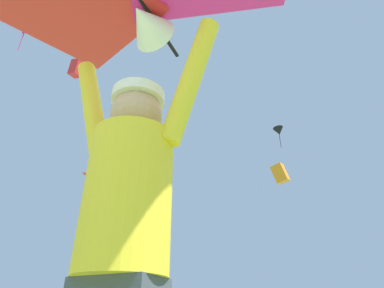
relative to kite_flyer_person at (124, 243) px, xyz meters
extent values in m
cylinder|color=yellow|center=(0.00, 0.00, 0.16)|extent=(0.43, 0.43, 0.56)
sphere|color=tan|center=(0.00, 0.00, 0.56)|extent=(0.23, 0.23, 0.23)
cylinder|color=white|center=(0.00, 0.00, 0.65)|extent=(0.30, 0.30, 0.05)
cylinder|color=yellow|center=(0.25, -0.08, 0.68)|extent=(0.29, 0.17, 0.62)
cylinder|color=yellow|center=(-0.25, 0.08, 0.68)|extent=(0.29, 0.17, 0.62)
cylinder|color=black|center=(0.00, 0.00, 1.26)|extent=(0.26, 0.73, 0.02)
cube|color=red|center=(-0.47, 0.03, 1.36)|extent=(1.17, 1.16, 0.22)
cone|color=white|center=(0.00, 0.00, 1.16)|extent=(0.29, 0.26, 0.24)
pyramid|color=red|center=(-10.06, 20.86, 9.98)|extent=(0.63, 0.63, 0.09)
cone|color=black|center=(7.80, 34.11, 20.86)|extent=(1.71, 1.66, 1.17)
cylinder|color=black|center=(7.80, 34.11, 19.45)|extent=(0.06, 0.06, 1.84)
pyramid|color=#DB2393|center=(-10.99, 25.79, 6.01)|extent=(0.82, 0.82, 0.22)
pyramid|color=green|center=(-7.28, 25.42, 6.64)|extent=(1.16, 1.16, 0.24)
cube|color=orange|center=(4.40, 19.60, 8.79)|extent=(1.35, 1.14, 1.50)
cube|color=red|center=(-10.86, 17.62, 17.84)|extent=(1.27, 1.26, 1.56)
cone|color=#DB2393|center=(-10.79, 11.19, 15.05)|extent=(1.39, 1.27, 1.02)
cylinder|color=#991867|center=(-10.79, 11.19, 14.03)|extent=(0.04, 0.04, 1.33)
cone|color=orange|center=(-2.44, 7.45, 0.56)|extent=(0.28, 0.24, 0.24)
camera|label=1|loc=(0.36, -1.17, -0.26)|focal=30.25mm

